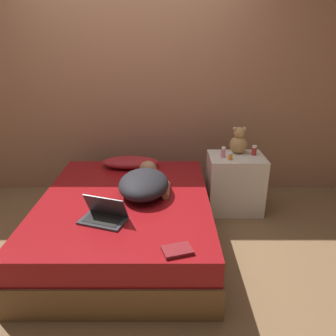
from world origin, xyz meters
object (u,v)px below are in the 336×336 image
teddy_bear (238,142)px  bottle_pink (223,152)px  bottle_red (254,150)px  book (177,250)px  bottle_orange (230,156)px  laptop (103,215)px  pillow (130,162)px  person_lying (144,183)px

teddy_bear → bottle_pink: teddy_bear is taller
bottle_red → book: 1.66m
bottle_red → bottle_pink: 0.33m
bottle_orange → bottle_red: 0.30m
bottle_red → bottle_pink: bottle_pink is taller
laptop → teddy_bear: size_ratio=1.36×
bottle_orange → book: bottle_orange is taller
pillow → laptop: 1.09m
laptop → teddy_bear: (1.20, 1.10, 0.23)m
person_lying → laptop: (-0.27, -0.48, -0.05)m
pillow → laptop: bearing=-94.3°
bottle_pink → person_lying: bearing=-147.4°
bottle_red → pillow: bearing=177.7°
person_lying → bottle_orange: 0.92m
laptop → teddy_bear: teddy_bear is taller
pillow → book: size_ratio=2.77×
person_lying → laptop: same height
laptop → bottle_orange: bottle_orange is taller
pillow → person_lying: 0.64m
pillow → book: bearing=-73.0°
person_lying → book: person_lying is taller
laptop → bottle_orange: (1.09, 0.89, 0.15)m
pillow → person_lying: bearing=-72.8°
pillow → bottle_pink: bearing=-7.6°
pillow → bottle_pink: (0.95, -0.13, 0.15)m
laptop → bottle_pink: bearing=62.0°
pillow → laptop: (-0.08, -1.09, -0.01)m
person_lying → bottle_pink: (0.76, 0.48, 0.11)m
teddy_bear → book: size_ratio=1.30×
teddy_bear → bottle_red: (0.15, -0.06, -0.07)m
bottle_red → teddy_bear: bearing=157.7°
teddy_bear → bottle_orange: teddy_bear is taller
laptop → book: 0.66m
pillow → laptop: laptop is taller
teddy_bear → book: teddy_bear is taller
laptop → teddy_bear: bearing=61.4°
laptop → bottle_pink: (1.03, 0.96, 0.16)m
pillow → book: pillow is taller
teddy_bear → person_lying: bearing=-146.3°
bottle_orange → book: bearing=-113.3°
teddy_bear → book: 1.65m
book → person_lying: bearing=106.9°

